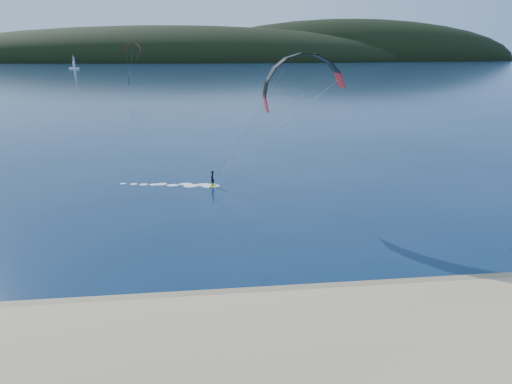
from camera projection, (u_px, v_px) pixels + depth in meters
ground at (217, 352)px, 21.11m from camera, size 1800.00×1800.00×0.00m
wet_sand at (215, 301)px, 25.34m from camera, size 220.00×2.50×0.10m
headland at (208, 61)px, 724.74m from camera, size 1200.00×310.00×140.00m
kitesurfer_near at (298, 98)px, 40.32m from camera, size 23.69×8.14×14.34m
kitesurfer_far at (133, 51)px, 206.51m from camera, size 8.66×7.23×16.91m
sailboat at (74, 68)px, 381.66m from camera, size 8.78×5.52×12.28m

